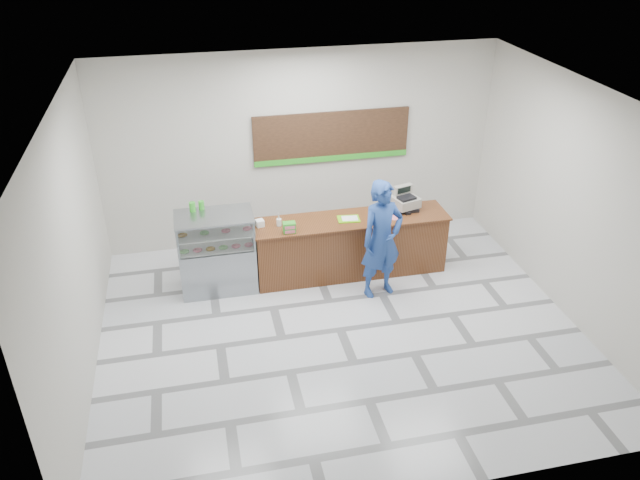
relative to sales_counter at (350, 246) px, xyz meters
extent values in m
plane|color=silver|center=(-0.55, -1.55, -0.52)|extent=(7.00, 7.00, 0.00)
plane|color=beige|center=(-0.55, 1.45, 1.23)|extent=(7.00, 0.00, 7.00)
plane|color=silver|center=(-0.55, -1.55, 2.98)|extent=(7.00, 7.00, 0.00)
cube|color=brown|center=(0.00, 0.00, -0.02)|extent=(3.20, 0.70, 1.00)
cube|color=brown|center=(0.00, 0.00, 0.50)|extent=(3.26, 0.76, 0.03)
cube|color=gray|center=(-2.22, 0.00, -0.12)|extent=(1.20, 0.70, 0.80)
cube|color=white|center=(-2.22, 0.00, 0.53)|extent=(1.20, 0.70, 0.50)
cube|color=gray|center=(-2.22, 0.00, 0.80)|extent=(1.22, 0.72, 0.03)
cube|color=silver|center=(-2.22, 0.00, 0.30)|extent=(1.14, 0.64, 0.02)
cube|color=silver|center=(-2.22, 0.00, 0.54)|extent=(1.14, 0.64, 0.02)
torus|color=#85D473|center=(-2.72, -0.10, 0.34)|extent=(0.15, 0.15, 0.05)
torus|color=#DA647A|center=(-2.52, -0.10, 0.34)|extent=(0.15, 0.15, 0.05)
torus|color=#B47F2C|center=(-2.32, -0.10, 0.34)|extent=(0.15, 0.15, 0.05)
torus|color=#85D473|center=(-2.12, -0.10, 0.34)|extent=(0.15, 0.15, 0.05)
torus|color=#DA647A|center=(-1.92, -0.10, 0.34)|extent=(0.15, 0.15, 0.05)
torus|color=#DA647A|center=(-1.72, -0.10, 0.34)|extent=(0.15, 0.15, 0.05)
torus|color=#B47F2C|center=(-2.72, 0.05, 0.58)|extent=(0.15, 0.15, 0.05)
torus|color=#85D473|center=(-2.39, 0.05, 0.58)|extent=(0.15, 0.15, 0.05)
torus|color=#DA647A|center=(-2.05, 0.05, 0.58)|extent=(0.15, 0.15, 0.05)
torus|color=#DA647A|center=(-1.72, 0.05, 0.58)|extent=(0.15, 0.15, 0.05)
cube|color=black|center=(0.00, 1.41, 1.43)|extent=(2.80, 0.05, 0.90)
cube|color=green|center=(0.00, 1.38, 1.03)|extent=(2.80, 0.02, 0.10)
cube|color=black|center=(0.98, 0.16, 0.54)|extent=(0.40, 0.40, 0.06)
cube|color=gray|center=(0.98, 0.16, 0.65)|extent=(0.50, 0.52, 0.16)
cube|color=black|center=(0.98, 0.08, 0.75)|extent=(0.32, 0.27, 0.04)
cube|color=gray|center=(0.98, 0.28, 0.81)|extent=(0.35, 0.19, 0.16)
cube|color=black|center=(0.98, 0.23, 0.83)|extent=(0.25, 0.09, 0.10)
cube|color=black|center=(0.96, 0.00, 0.54)|extent=(0.10, 0.18, 0.04)
cube|color=#72D80F|center=(-0.05, -0.02, 0.52)|extent=(0.38, 0.29, 0.02)
cube|color=white|center=(-0.03, -0.02, 0.53)|extent=(0.28, 0.21, 0.00)
cube|color=white|center=(-1.50, 0.06, 0.57)|extent=(0.15, 0.15, 0.11)
cylinder|color=silver|center=(-1.20, 0.01, 0.57)|extent=(0.08, 0.08, 0.12)
cube|color=green|center=(-1.07, -0.25, 0.60)|extent=(0.20, 0.14, 0.17)
cylinder|color=#DA647A|center=(0.71, -0.13, 0.52)|extent=(0.18, 0.18, 0.00)
cylinder|color=green|center=(-2.53, 0.22, 0.89)|extent=(0.10, 0.10, 0.15)
cylinder|color=green|center=(-2.39, 0.26, 0.88)|extent=(0.09, 0.09, 0.14)
imported|color=navy|center=(0.31, -0.70, 0.47)|extent=(0.81, 0.63, 1.96)
camera|label=1|loc=(-2.45, -8.78, 5.22)|focal=35.00mm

